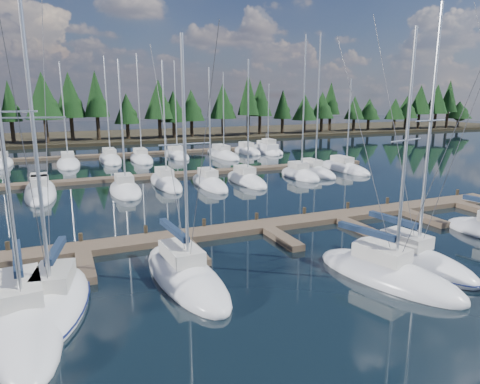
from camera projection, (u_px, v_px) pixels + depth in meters
name	position (u px, v px, depth m)	size (l,w,h in m)	color
ground	(208.00, 193.00, 40.94)	(260.00, 260.00, 0.00)	black
far_shore	(121.00, 136.00, 94.76)	(220.00, 30.00, 0.60)	black
main_dock	(267.00, 228.00, 29.54)	(44.00, 6.13, 0.90)	brown
back_docks	(162.00, 163.00, 58.48)	(50.00, 21.80, 0.40)	brown
front_sailboat_0	(24.00, 315.00, 17.73)	(3.82, 10.61, 15.63)	silver
front_sailboat_1	(54.00, 302.00, 18.82)	(4.34, 8.42, 15.14)	silver
front_sailboat_2	(185.00, 275.00, 21.69)	(3.55, 9.29, 12.67)	silver
front_sailboat_3	(387.00, 274.00, 21.77)	(5.05, 8.61, 12.99)	silver
front_sailboat_4	(410.00, 259.00, 23.77)	(4.07, 8.53, 14.41)	silver
back_sailboat_rows	(173.00, 167.00, 54.47)	(44.93, 32.54, 16.78)	silver
motor_yacht_right	(268.00, 151.00, 69.30)	(3.12, 7.88, 3.84)	silver
tree_line	(107.00, 104.00, 83.06)	(184.02, 11.89, 13.28)	black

